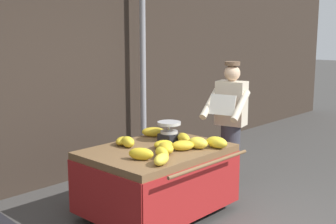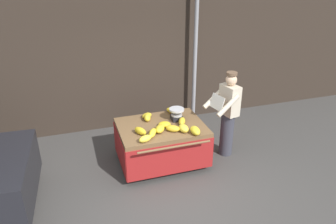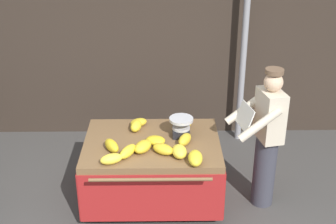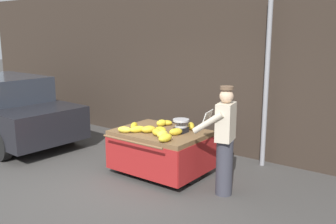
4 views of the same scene
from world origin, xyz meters
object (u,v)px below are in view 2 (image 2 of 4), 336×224
at_px(weighing_scale, 177,114).
at_px(banana_bunch_6, 195,131).
at_px(banana_bunch_2, 147,118).
at_px(banana_bunch_1, 182,121).
at_px(vendor_person, 228,114).
at_px(banana_bunch_4, 184,128).
at_px(banana_bunch_8, 173,111).
at_px(banana_bunch_10, 165,124).
at_px(banana_bunch_7, 140,131).
at_px(banana_bunch_11, 160,129).
at_px(banana_bunch_0, 173,128).
at_px(banana_bunch_3, 153,133).
at_px(banana_bunch_5, 145,139).
at_px(banana_bunch_9, 147,116).
at_px(street_pole, 195,56).
at_px(banana_cart, 161,136).

bearing_deg(weighing_scale, banana_bunch_6, -78.25).
relative_size(banana_bunch_2, banana_bunch_6, 0.75).
bearing_deg(banana_bunch_1, vendor_person, -0.92).
height_order(banana_bunch_1, banana_bunch_4, banana_bunch_4).
xyz_separation_m(banana_bunch_8, banana_bunch_10, (-0.32, -0.47, -0.01)).
distance_m(banana_bunch_2, vendor_person, 1.54).
bearing_deg(banana_bunch_7, weighing_scale, 23.29).
distance_m(banana_bunch_8, banana_bunch_10, 0.57).
bearing_deg(banana_bunch_11, banana_bunch_2, 101.38).
distance_m(weighing_scale, banana_bunch_0, 0.46).
distance_m(banana_bunch_2, banana_bunch_8, 0.58).
distance_m(banana_bunch_0, banana_bunch_3, 0.39).
distance_m(banana_bunch_0, banana_bunch_6, 0.40).
height_order(banana_bunch_2, banana_bunch_5, banana_bunch_2).
relative_size(banana_bunch_2, banana_bunch_10, 0.94).
height_order(banana_bunch_1, banana_bunch_5, banana_bunch_1).
xyz_separation_m(weighing_scale, banana_bunch_6, (0.13, -0.61, -0.05)).
bearing_deg(banana_bunch_8, banana_bunch_2, -165.66).
height_order(banana_bunch_1, banana_bunch_9, banana_bunch_1).
distance_m(banana_bunch_0, banana_bunch_5, 0.58).
height_order(banana_bunch_1, banana_bunch_11, banana_bunch_11).
height_order(street_pole, banana_bunch_9, street_pole).
relative_size(banana_bunch_0, banana_bunch_11, 0.98).
distance_m(weighing_scale, banana_bunch_2, 0.56).
height_order(banana_cart, banana_bunch_10, banana_bunch_10).
height_order(street_pole, banana_bunch_0, street_pole).
bearing_deg(banana_bunch_3, banana_bunch_7, 147.81).
xyz_separation_m(banana_bunch_4, banana_bunch_8, (0.06, 0.76, -0.00)).
height_order(banana_bunch_1, banana_bunch_10, banana_bunch_1).
distance_m(banana_bunch_1, banana_bunch_10, 0.33).
bearing_deg(banana_bunch_0, banana_bunch_9, 113.99).
height_order(banana_bunch_5, banana_bunch_6, banana_bunch_6).
relative_size(banana_bunch_1, banana_bunch_6, 0.88).
relative_size(banana_bunch_1, banana_bunch_10, 1.11).
xyz_separation_m(banana_bunch_5, banana_bunch_11, (0.33, 0.25, 0.01)).
distance_m(banana_bunch_9, banana_bunch_10, 0.50).
xyz_separation_m(banana_cart, banana_bunch_5, (-0.42, -0.47, 0.27)).
distance_m(banana_bunch_7, banana_bunch_10, 0.51).
bearing_deg(banana_bunch_5, banana_bunch_11, 37.21).
xyz_separation_m(banana_bunch_2, banana_bunch_8, (0.56, 0.14, -0.00)).
bearing_deg(banana_bunch_6, banana_cart, 134.13).
distance_m(banana_bunch_1, banana_bunch_11, 0.50).
bearing_deg(street_pole, banana_bunch_2, -139.07).
distance_m(banana_bunch_1, banana_bunch_7, 0.83).
bearing_deg(banana_bunch_4, street_pole, 62.94).
bearing_deg(banana_bunch_0, banana_bunch_11, 167.92).
xyz_separation_m(banana_bunch_3, banana_bunch_4, (0.56, -0.02, 0.01)).
bearing_deg(banana_bunch_4, banana_bunch_1, 75.50).
bearing_deg(vendor_person, banana_bunch_3, -171.28).
bearing_deg(banana_bunch_1, street_pole, 61.01).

